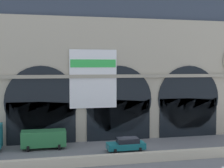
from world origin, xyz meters
The scene contains 5 objects.
ground_plane centered at (0.00, 0.00, 0.00)m, with size 200.00×200.00×0.00m, color slate.
quay_parapet_wall centered at (0.00, -4.87, 0.50)m, with size 90.00×0.70×1.00m, color beige.
station_building centered at (0.03, 7.00, 9.78)m, with size 42.12×4.42×20.32m.
van_midwest centered at (-9.78, 2.53, 1.25)m, with size 5.20×2.48×2.20m.
car_center centered at (-0.44, -0.61, 0.80)m, with size 4.40×2.22×1.55m.
Camera 1 is at (-9.55, -34.64, 9.85)m, focal length 49.49 mm.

